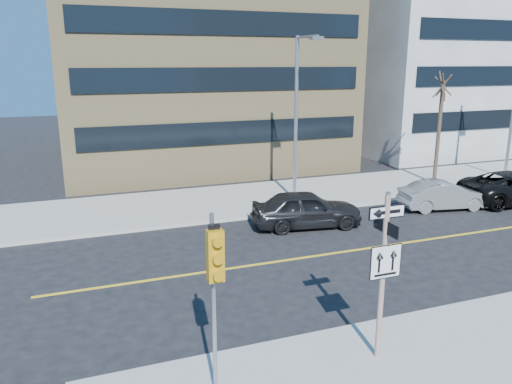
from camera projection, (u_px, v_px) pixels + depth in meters
name	position (u px, v px, depth m)	size (l,w,h in m)	color
ground	(327.00, 313.00, 14.24)	(120.00, 120.00, 0.00)	black
far_sidewalk	(492.00, 175.00, 31.15)	(66.00, 6.00, 0.15)	#A8A69E
sign_pole	(383.00, 267.00, 11.34)	(0.92, 0.92, 4.06)	beige
traffic_signal	(215.00, 271.00, 9.71)	(0.32, 0.45, 4.00)	gray
parked_car_a	(306.00, 209.00, 21.49)	(4.73, 1.90, 1.61)	black
parked_car_b	(444.00, 195.00, 24.10)	(4.24, 1.48, 1.40)	slate
streetlight_a	(298.00, 109.00, 24.13)	(0.55, 2.25, 8.00)	gray
street_tree_west	(443.00, 88.00, 27.45)	(1.80, 1.80, 6.35)	#32261E
building_brick	(189.00, 32.00, 35.29)	(18.00, 18.00, 18.00)	tan
building_grey_mid	(447.00, 55.00, 42.16)	(20.00, 16.00, 15.00)	#929496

